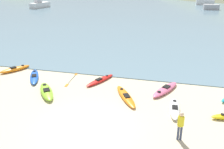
{
  "coord_description": "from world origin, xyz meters",
  "views": [
    {
      "loc": [
        4.4,
        -11.66,
        8.02
      ],
      "look_at": [
        -0.21,
        6.62,
        0.5
      ],
      "focal_mm": 42.0,
      "sensor_mm": 36.0,
      "label": 1
    }
  ],
  "objects_px": {
    "kayak_on_sand_7": "(175,108)",
    "kayak_on_sand_6": "(165,89)",
    "person_near_foreground": "(181,124)",
    "moored_boat_0": "(40,5)",
    "kayak_on_sand_2": "(34,77)",
    "kayak_on_sand_1": "(126,96)",
    "moored_boat_3": "(205,2)",
    "loose_paddle": "(72,79)",
    "moored_boat_1": "(211,7)",
    "kayak_on_sand_3": "(100,80)",
    "kayak_on_sand_9": "(15,69)",
    "kayak_on_sand_5": "(46,91)"
  },
  "relations": [
    {
      "from": "kayak_on_sand_1",
      "to": "kayak_on_sand_9",
      "type": "bearing_deg",
      "value": 165.14
    },
    {
      "from": "kayak_on_sand_6",
      "to": "kayak_on_sand_7",
      "type": "bearing_deg",
      "value": -74.53
    },
    {
      "from": "kayak_on_sand_9",
      "to": "moored_boat_1",
      "type": "bearing_deg",
      "value": 65.44
    },
    {
      "from": "person_near_foreground",
      "to": "moored_boat_0",
      "type": "height_order",
      "value": "moored_boat_0"
    },
    {
      "from": "kayak_on_sand_3",
      "to": "kayak_on_sand_5",
      "type": "xyz_separation_m",
      "value": [
        -3.0,
        -2.97,
        0.06
      ]
    },
    {
      "from": "loose_paddle",
      "to": "moored_boat_1",
      "type": "bearing_deg",
      "value": 71.9
    },
    {
      "from": "kayak_on_sand_7",
      "to": "kayak_on_sand_6",
      "type": "bearing_deg",
      "value": 105.47
    },
    {
      "from": "moored_boat_3",
      "to": "loose_paddle",
      "type": "height_order",
      "value": "moored_boat_3"
    },
    {
      "from": "kayak_on_sand_2",
      "to": "moored_boat_1",
      "type": "distance_m",
      "value": 47.72
    },
    {
      "from": "kayak_on_sand_6",
      "to": "moored_boat_3",
      "type": "distance_m",
      "value": 53.49
    },
    {
      "from": "kayak_on_sand_3",
      "to": "kayak_on_sand_9",
      "type": "xyz_separation_m",
      "value": [
        -7.74,
        0.46,
        0.04
      ]
    },
    {
      "from": "person_near_foreground",
      "to": "moored_boat_0",
      "type": "distance_m",
      "value": 53.79
    },
    {
      "from": "kayak_on_sand_3",
      "to": "kayak_on_sand_5",
      "type": "height_order",
      "value": "kayak_on_sand_5"
    },
    {
      "from": "kayak_on_sand_1",
      "to": "kayak_on_sand_7",
      "type": "height_order",
      "value": "kayak_on_sand_7"
    },
    {
      "from": "kayak_on_sand_3",
      "to": "kayak_on_sand_2",
      "type": "bearing_deg",
      "value": -173.11
    },
    {
      "from": "kayak_on_sand_1",
      "to": "kayak_on_sand_3",
      "type": "bearing_deg",
      "value": 137.79
    },
    {
      "from": "loose_paddle",
      "to": "kayak_on_sand_6",
      "type": "bearing_deg",
      "value": -3.12
    },
    {
      "from": "kayak_on_sand_1",
      "to": "kayak_on_sand_5",
      "type": "distance_m",
      "value": 5.53
    },
    {
      "from": "moored_boat_0",
      "to": "kayak_on_sand_9",
      "type": "bearing_deg",
      "value": -64.36
    },
    {
      "from": "kayak_on_sand_5",
      "to": "person_near_foreground",
      "type": "distance_m",
      "value": 9.61
    },
    {
      "from": "kayak_on_sand_5",
      "to": "moored_boat_1",
      "type": "xyz_separation_m",
      "value": [
        15.08,
        46.79,
        0.43
      ]
    },
    {
      "from": "kayak_on_sand_2",
      "to": "kayak_on_sand_9",
      "type": "distance_m",
      "value": 2.7
    },
    {
      "from": "kayak_on_sand_2",
      "to": "kayak_on_sand_7",
      "type": "distance_m",
      "value": 11.29
    },
    {
      "from": "kayak_on_sand_9",
      "to": "moored_boat_0",
      "type": "height_order",
      "value": "moored_boat_0"
    },
    {
      "from": "kayak_on_sand_2",
      "to": "kayak_on_sand_9",
      "type": "xyz_separation_m",
      "value": [
        -2.46,
        1.1,
        0.02
      ]
    },
    {
      "from": "kayak_on_sand_2",
      "to": "kayak_on_sand_3",
      "type": "distance_m",
      "value": 5.31
    },
    {
      "from": "kayak_on_sand_1",
      "to": "moored_boat_0",
      "type": "height_order",
      "value": "moored_boat_0"
    },
    {
      "from": "kayak_on_sand_1",
      "to": "kayak_on_sand_7",
      "type": "relative_size",
      "value": 1.2
    },
    {
      "from": "moored_boat_1",
      "to": "kayak_on_sand_9",
      "type": "bearing_deg",
      "value": -114.56
    },
    {
      "from": "kayak_on_sand_2",
      "to": "kayak_on_sand_3",
      "type": "height_order",
      "value": "kayak_on_sand_2"
    },
    {
      "from": "kayak_on_sand_6",
      "to": "moored_boat_0",
      "type": "bearing_deg",
      "value": 128.75
    },
    {
      "from": "person_near_foreground",
      "to": "moored_boat_3",
      "type": "distance_m",
      "value": 58.99
    },
    {
      "from": "moored_boat_3",
      "to": "loose_paddle",
      "type": "distance_m",
      "value": 54.46
    },
    {
      "from": "kayak_on_sand_2",
      "to": "kayak_on_sand_3",
      "type": "bearing_deg",
      "value": 6.89
    },
    {
      "from": "kayak_on_sand_1",
      "to": "loose_paddle",
      "type": "bearing_deg",
      "value": 156.28
    },
    {
      "from": "kayak_on_sand_5",
      "to": "kayak_on_sand_9",
      "type": "distance_m",
      "value": 5.85
    },
    {
      "from": "moored_boat_3",
      "to": "person_near_foreground",
      "type": "bearing_deg",
      "value": -95.22
    },
    {
      "from": "person_near_foreground",
      "to": "moored_boat_1",
      "type": "bearing_deg",
      "value": 83.1
    },
    {
      "from": "kayak_on_sand_3",
      "to": "loose_paddle",
      "type": "bearing_deg",
      "value": -176.25
    },
    {
      "from": "person_near_foreground",
      "to": "moored_boat_1",
      "type": "distance_m",
      "value": 50.37
    },
    {
      "from": "kayak_on_sand_7",
      "to": "kayak_on_sand_1",
      "type": "bearing_deg",
      "value": 163.62
    },
    {
      "from": "kayak_on_sand_5",
      "to": "kayak_on_sand_6",
      "type": "xyz_separation_m",
      "value": [
        7.99,
        2.43,
        -0.03
      ]
    },
    {
      "from": "kayak_on_sand_2",
      "to": "loose_paddle",
      "type": "relative_size",
      "value": 1.13
    },
    {
      "from": "person_near_foreground",
      "to": "moored_boat_1",
      "type": "xyz_separation_m",
      "value": [
        6.05,
        50.0,
        -0.3
      ]
    },
    {
      "from": "kayak_on_sand_9",
      "to": "moored_boat_0",
      "type": "xyz_separation_m",
      "value": [
        -17.74,
        36.95,
        0.59
      ]
    },
    {
      "from": "kayak_on_sand_6",
      "to": "kayak_on_sand_2",
      "type": "bearing_deg",
      "value": -179.5
    },
    {
      "from": "kayak_on_sand_1",
      "to": "kayak_on_sand_5",
      "type": "height_order",
      "value": "kayak_on_sand_5"
    },
    {
      "from": "moored_boat_1",
      "to": "loose_paddle",
      "type": "bearing_deg",
      "value": -108.1
    },
    {
      "from": "kayak_on_sand_3",
      "to": "kayak_on_sand_6",
      "type": "distance_m",
      "value": 5.02
    },
    {
      "from": "kayak_on_sand_7",
      "to": "kayak_on_sand_2",
      "type": "bearing_deg",
      "value": 166.88
    }
  ]
}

